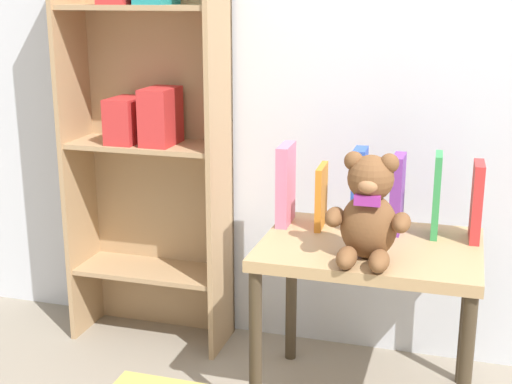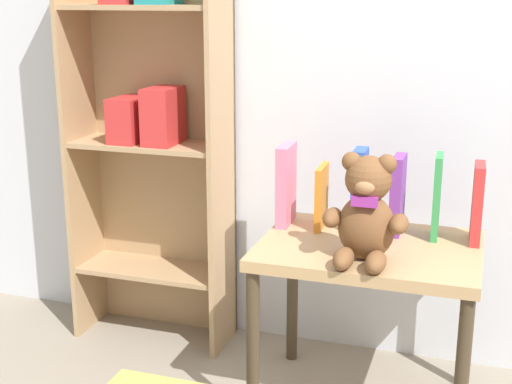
{
  "view_description": "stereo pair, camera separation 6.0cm",
  "coord_description": "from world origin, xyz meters",
  "views": [
    {
      "loc": [
        0.34,
        -1.18,
        1.28
      ],
      "look_at": [
        -0.29,
        0.95,
        0.67
      ],
      "focal_mm": 50.0,
      "sensor_mm": 36.0,
      "label": 1
    },
    {
      "loc": [
        0.4,
        -1.16,
        1.28
      ],
      "look_at": [
        -0.29,
        0.95,
        0.67
      ],
      "focal_mm": 50.0,
      "sensor_mm": 36.0,
      "label": 2
    }
  ],
  "objects": [
    {
      "name": "book_standing_pink",
      "position": [
        -0.21,
        1.03,
        0.68
      ],
      "size": [
        0.04,
        0.15,
        0.27
      ],
      "primitive_type": "cube",
      "rotation": [
        0.0,
        0.0,
        0.04
      ],
      "color": "#D17093",
      "rests_on": "display_table"
    },
    {
      "name": "display_table",
      "position": [
        0.09,
        0.9,
        0.47
      ],
      "size": [
        0.66,
        0.51,
        0.55
      ],
      "color": "tan",
      "rests_on": "ground_plane"
    },
    {
      "name": "book_standing_red",
      "position": [
        0.39,
        1.03,
        0.67
      ],
      "size": [
        0.04,
        0.13,
        0.25
      ],
      "primitive_type": "cube",
      "rotation": [
        0.0,
        0.0,
        0.04
      ],
      "color": "red",
      "rests_on": "display_table"
    },
    {
      "name": "teddy_bear",
      "position": [
        0.1,
        0.76,
        0.69
      ],
      "size": [
        0.24,
        0.22,
        0.31
      ],
      "color": "brown",
      "rests_on": "display_table"
    },
    {
      "name": "book_standing_orange",
      "position": [
        -0.09,
        1.02,
        0.65
      ],
      "size": [
        0.03,
        0.14,
        0.21
      ],
      "primitive_type": "cube",
      "rotation": [
        0.0,
        0.0,
        0.05
      ],
      "color": "orange",
      "rests_on": "display_table"
    },
    {
      "name": "book_standing_purple",
      "position": [
        0.15,
        1.04,
        0.68
      ],
      "size": [
        0.04,
        0.12,
        0.25
      ],
      "primitive_type": "cube",
      "rotation": [
        0.0,
        0.0,
        -0.01
      ],
      "color": "purple",
      "rests_on": "display_table"
    },
    {
      "name": "book_standing_blue",
      "position": [
        0.03,
        1.03,
        0.69
      ],
      "size": [
        0.04,
        0.1,
        0.27
      ],
      "primitive_type": "cube",
      "rotation": [
        0.0,
        0.0,
        0.02
      ],
      "color": "#2D51B7",
      "rests_on": "display_table"
    },
    {
      "name": "bookshelf_side",
      "position": [
        -0.77,
        1.18,
        0.84
      ],
      "size": [
        0.59,
        0.25,
        1.52
      ],
      "color": "tan",
      "rests_on": "ground_plane"
    },
    {
      "name": "wall_back",
      "position": [
        0.0,
        1.32,
        1.25
      ],
      "size": [
        4.8,
        0.06,
        2.5
      ],
      "color": "silver",
      "rests_on": "ground_plane"
    },
    {
      "name": "book_standing_green",
      "position": [
        0.27,
        1.03,
        0.68
      ],
      "size": [
        0.03,
        0.12,
        0.27
      ],
      "primitive_type": "cube",
      "rotation": [
        0.0,
        0.0,
        0.04
      ],
      "color": "#33934C",
      "rests_on": "display_table"
    }
  ]
}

